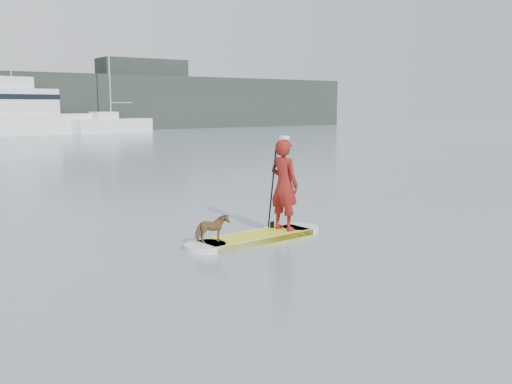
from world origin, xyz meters
TOP-DOWN VIEW (x-y plane):
  - ground at (0.00, 0.00)m, footprint 140.00×140.00m
  - paddleboard at (-2.85, -0.25)m, footprint 3.29×1.02m
  - paddler at (-2.08, -0.18)m, footprint 0.60×0.78m
  - white_cap at (-2.08, -0.18)m, footprint 0.22×0.22m
  - dog at (-3.93, -0.34)m, footprint 0.67×0.36m
  - paddle at (-2.20, 0.08)m, footprint 0.10×0.30m
  - sailboat_e at (10.70, 45.11)m, footprint 8.23×3.91m
  - motor_yacht_a at (3.12, 46.12)m, footprint 11.98×5.44m
  - shore_building_east at (18.00, 54.00)m, footprint 10.00×4.00m

SIDE VIEW (x-z plane):
  - ground at x=0.00m, z-range 0.00..0.00m
  - paddleboard at x=-2.85m, z-range 0.00..0.12m
  - dog at x=-3.93m, z-range 0.12..0.66m
  - paddle at x=-2.20m, z-range -0.20..1.80m
  - sailboat_e at x=10.70m, z-range -4.91..6.55m
  - paddler at x=-2.08m, z-range 0.12..2.04m
  - motor_yacht_a at x=3.12m, z-range -1.52..5.41m
  - white_cap at x=-2.08m, z-range 2.04..2.11m
  - shore_building_east at x=18.00m, z-range 0.00..8.00m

